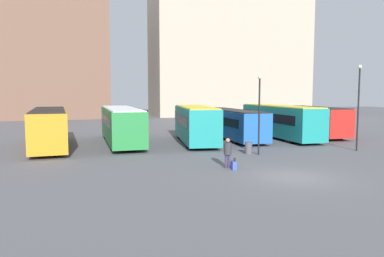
# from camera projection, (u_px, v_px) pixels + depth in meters

# --- Properties ---
(ground_plane) EXTENTS (160.00, 160.00, 0.00)m
(ground_plane) POSITION_uv_depth(u_px,v_px,m) (294.00, 177.00, 19.24)
(ground_plane) COLOR #56565B
(building_block_left) EXTENTS (29.47, 10.45, 21.69)m
(building_block_left) POSITION_uv_depth(u_px,v_px,m) (16.00, 53.00, 61.51)
(building_block_left) COLOR brown
(building_block_left) RESTS_ON ground_plane
(building_block_right) EXTENTS (31.10, 10.14, 24.91)m
(building_block_right) POSITION_uv_depth(u_px,v_px,m) (231.00, 51.00, 73.44)
(building_block_right) COLOR tan
(building_block_right) RESTS_ON ground_plane
(bus_0) EXTENTS (2.83, 11.83, 3.06)m
(bus_0) POSITION_uv_depth(u_px,v_px,m) (49.00, 127.00, 29.61)
(bus_0) COLOR orange
(bus_0) RESTS_ON ground_plane
(bus_1) EXTENTS (2.92, 12.30, 3.06)m
(bus_1) POSITION_uv_depth(u_px,v_px,m) (121.00, 124.00, 32.08)
(bus_1) COLOR #237A38
(bus_1) RESTS_ON ground_plane
(bus_2) EXTENTS (4.27, 10.53, 3.16)m
(bus_2) POSITION_uv_depth(u_px,v_px,m) (195.00, 123.00, 32.48)
(bus_2) COLOR #19847F
(bus_2) RESTS_ON ground_plane
(bus_3) EXTENTS (3.20, 11.85, 2.76)m
(bus_3) POSITION_uv_depth(u_px,v_px,m) (232.00, 123.00, 35.50)
(bus_3) COLOR #1E56A3
(bus_3) RESTS_ON ground_plane
(bus_4) EXTENTS (3.24, 12.48, 3.13)m
(bus_4) POSITION_uv_depth(u_px,v_px,m) (279.00, 120.00, 36.21)
(bus_4) COLOR #19847F
(bus_4) RESTS_ON ground_plane
(bus_5) EXTENTS (3.39, 9.50, 2.94)m
(bus_5) POSITION_uv_depth(u_px,v_px,m) (314.00, 120.00, 37.52)
(bus_5) COLOR red
(bus_5) RESTS_ON ground_plane
(traveler) EXTENTS (0.52, 0.52, 1.75)m
(traveler) POSITION_uv_depth(u_px,v_px,m) (228.00, 150.00, 21.50)
(traveler) COLOR #382D4C
(traveler) RESTS_ON ground_plane
(suitcase) EXTENTS (0.31, 0.47, 0.71)m
(suitcase) POSITION_uv_depth(u_px,v_px,m) (234.00, 165.00, 21.17)
(suitcase) COLOR #334CB2
(suitcase) RESTS_ON ground_plane
(lamp_post_0) EXTENTS (0.28, 0.28, 5.57)m
(lamp_post_0) POSITION_uv_depth(u_px,v_px,m) (259.00, 108.00, 25.94)
(lamp_post_0) COLOR black
(lamp_post_0) RESTS_ON ground_plane
(lamp_post_1) EXTENTS (0.28, 0.28, 6.39)m
(lamp_post_1) POSITION_uv_depth(u_px,v_px,m) (359.00, 101.00, 27.76)
(lamp_post_1) COLOR black
(lamp_post_1) RESTS_ON ground_plane
(trash_bin) EXTENTS (0.52, 0.52, 0.85)m
(trash_bin) POSITION_uv_depth(u_px,v_px,m) (249.00, 148.00, 26.62)
(trash_bin) COLOR #47474C
(trash_bin) RESTS_ON ground_plane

